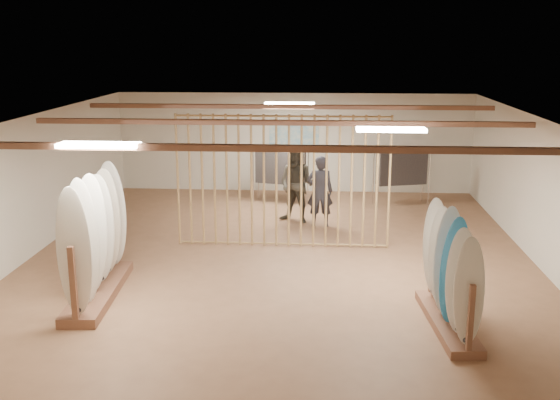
# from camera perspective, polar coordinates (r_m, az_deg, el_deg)

# --- Properties ---
(floor) EXTENTS (12.00, 12.00, 0.00)m
(floor) POSITION_cam_1_polar(r_m,az_deg,el_deg) (13.16, 0.00, -5.08)
(floor) COLOR #8F6345
(floor) RESTS_ON ground
(ceiling) EXTENTS (12.00, 12.00, 0.00)m
(ceiling) POSITION_cam_1_polar(r_m,az_deg,el_deg) (12.53, 0.00, 7.12)
(ceiling) COLOR gray
(ceiling) RESTS_ON ground
(wall_back) EXTENTS (12.00, 0.00, 12.00)m
(wall_back) POSITION_cam_1_polar(r_m,az_deg,el_deg) (18.66, 1.23, 5.01)
(wall_back) COLOR silver
(wall_back) RESTS_ON ground
(wall_front) EXTENTS (12.00, 0.00, 12.00)m
(wall_front) POSITION_cam_1_polar(r_m,az_deg,el_deg) (7.08, -3.28, -10.10)
(wall_front) COLOR silver
(wall_front) RESTS_ON ground
(wall_left) EXTENTS (0.00, 12.00, 12.00)m
(wall_left) POSITION_cam_1_polar(r_m,az_deg,el_deg) (14.02, -20.85, 1.12)
(wall_left) COLOR silver
(wall_left) RESTS_ON ground
(wall_right) EXTENTS (0.00, 12.00, 12.00)m
(wall_right) POSITION_cam_1_polar(r_m,az_deg,el_deg) (13.41, 21.83, 0.49)
(wall_right) COLOR silver
(wall_right) RESTS_ON ground
(ceiling_slats) EXTENTS (9.50, 6.12, 0.10)m
(ceiling_slats) POSITION_cam_1_polar(r_m,az_deg,el_deg) (12.54, 0.00, 6.76)
(ceiling_slats) COLOR brown
(ceiling_slats) RESTS_ON ground
(light_panels) EXTENTS (1.20, 0.35, 0.06)m
(light_panels) POSITION_cam_1_polar(r_m,az_deg,el_deg) (12.54, 0.00, 6.85)
(light_panels) COLOR white
(light_panels) RESTS_ON ground
(bamboo_partition) EXTENTS (4.45, 0.05, 2.78)m
(bamboo_partition) POSITION_cam_1_polar(r_m,az_deg,el_deg) (13.55, 0.22, 1.63)
(bamboo_partition) COLOR #AB8653
(bamboo_partition) RESTS_ON ground
(poster) EXTENTS (1.40, 0.03, 0.90)m
(poster) POSITION_cam_1_polar(r_m,az_deg,el_deg) (18.61, 1.23, 5.61)
(poster) COLOR teal
(poster) RESTS_ON ground
(rack_left) EXTENTS (0.79, 2.73, 2.17)m
(rack_left) POSITION_cam_1_polar(r_m,az_deg,el_deg) (11.47, -15.71, -4.60)
(rack_left) COLOR brown
(rack_left) RESTS_ON floor
(rack_right) EXTENTS (0.68, 2.27, 1.81)m
(rack_right) POSITION_cam_1_polar(r_m,az_deg,el_deg) (10.28, 14.53, -7.42)
(rack_right) COLOR brown
(rack_right) RESTS_ON floor
(clothing_rack_a) EXTENTS (1.36, 0.67, 1.50)m
(clothing_rack_a) POSITION_cam_1_polar(r_m,az_deg,el_deg) (17.29, 0.05, 2.87)
(clothing_rack_a) COLOR silver
(clothing_rack_a) RESTS_ON floor
(clothing_rack_b) EXTENTS (1.36, 0.69, 1.50)m
(clothing_rack_b) POSITION_cam_1_polar(r_m,az_deg,el_deg) (17.45, 10.54, 2.74)
(clothing_rack_b) COLOR silver
(clothing_rack_b) RESTS_ON floor
(shopper_a) EXTENTS (0.71, 0.50, 1.89)m
(shopper_a) POSITION_cam_1_polar(r_m,az_deg,el_deg) (15.17, 3.50, 1.17)
(shopper_a) COLOR #292931
(shopper_a) RESTS_ON floor
(shopper_b) EXTENTS (1.23, 1.12, 2.08)m
(shopper_b) POSITION_cam_1_polar(r_m,az_deg,el_deg) (15.46, 1.46, 1.80)
(shopper_b) COLOR #3B372E
(shopper_b) RESTS_ON floor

